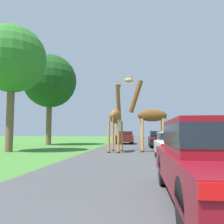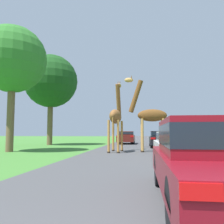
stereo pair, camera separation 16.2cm
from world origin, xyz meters
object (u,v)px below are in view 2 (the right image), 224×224
(car_queue_right, at_px, (178,145))
(tree_centre_back, at_px, (13,60))
(car_verge_right, at_px, (170,137))
(sign_post, at_px, (219,132))
(giraffe_near_road, at_px, (116,116))
(giraffe_companion, at_px, (149,114))
(tree_far_right, at_px, (51,81))
(car_far_ahead, at_px, (162,139))
(car_queue_left, at_px, (126,137))
(car_lead_maroon, at_px, (212,158))

(car_queue_right, bearing_deg, tree_centre_back, 161.17)
(car_verge_right, distance_m, sign_post, 11.55)
(car_queue_right, bearing_deg, sign_post, 61.34)
(giraffe_near_road, relative_size, giraffe_companion, 0.98)
(tree_far_right, distance_m, sign_post, 15.92)
(car_verge_right, xyz_separation_m, tree_centre_back, (-11.54, -15.07, 5.25))
(sign_post, bearing_deg, giraffe_companion, -151.15)
(giraffe_companion, bearing_deg, car_far_ahead, -17.31)
(car_queue_left, bearing_deg, car_lead_maroon, -82.33)
(car_lead_maroon, xyz_separation_m, tree_far_right, (-10.18, 18.08, 5.52))
(giraffe_companion, bearing_deg, sign_post, -65.57)
(car_far_ahead, height_order, tree_far_right, tree_far_right)
(giraffe_companion, bearing_deg, car_queue_left, 6.98)
(car_queue_left, xyz_separation_m, tree_far_right, (-7.26, -3.59, 5.57))
(tree_centre_back, distance_m, tree_far_right, 8.27)
(giraffe_near_road, relative_size, car_verge_right, 1.19)
(giraffe_near_road, height_order, car_queue_right, giraffe_near_road)
(tree_far_right, bearing_deg, car_queue_right, -47.69)
(tree_centre_back, bearing_deg, car_queue_right, -18.83)
(tree_centre_back, bearing_deg, giraffe_companion, 6.51)
(giraffe_near_road, relative_size, sign_post, 2.69)
(car_lead_maroon, distance_m, car_far_ahead, 15.97)
(car_lead_maroon, height_order, car_verge_right, car_lead_maroon)
(sign_post, bearing_deg, tree_centre_back, -164.74)
(car_queue_right, distance_m, tree_centre_back, 11.62)
(car_lead_maroon, distance_m, tree_far_right, 21.47)
(giraffe_companion, height_order, car_queue_left, giraffe_companion)
(giraffe_companion, relative_size, tree_far_right, 0.54)
(giraffe_companion, distance_m, car_verge_right, 14.46)
(car_verge_right, bearing_deg, car_lead_maroon, -94.78)
(car_lead_maroon, height_order, sign_post, sign_post)
(car_lead_maroon, xyz_separation_m, car_queue_right, (0.37, 6.51, -0.09))
(car_queue_left, height_order, tree_centre_back, tree_centre_back)
(giraffe_companion, xyz_separation_m, car_far_ahead, (1.17, 5.11, -1.63))
(car_lead_maroon, relative_size, sign_post, 2.62)
(tree_centre_back, bearing_deg, car_verge_right, 52.56)
(car_verge_right, relative_size, tree_far_right, 0.45)
(giraffe_companion, relative_size, car_far_ahead, 1.07)
(giraffe_near_road, relative_size, tree_far_right, 0.53)
(tree_far_right, bearing_deg, car_far_ahead, -11.30)
(car_lead_maroon, xyz_separation_m, sign_post, (4.24, 13.59, 0.47))
(car_lead_maroon, distance_m, car_queue_left, 21.87)
(car_queue_left, height_order, car_verge_right, car_queue_left)
(car_far_ahead, bearing_deg, tree_far_right, 168.70)
(giraffe_near_road, xyz_separation_m, car_queue_left, (-0.11, 11.05, -1.52))
(giraffe_near_road, xyz_separation_m, tree_centre_back, (-6.65, -0.76, 3.67))
(giraffe_companion, distance_m, car_queue_right, 4.78)
(giraffe_near_road, relative_size, tree_centre_back, 0.59)
(car_far_ahead, xyz_separation_m, car_verge_right, (1.65, 8.97, -0.06))
(tree_far_right, bearing_deg, giraffe_companion, -37.47)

